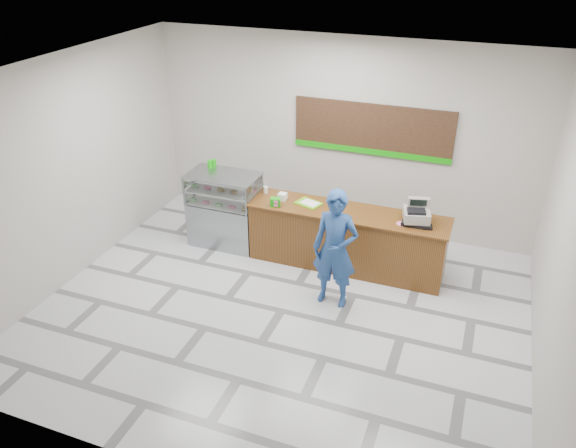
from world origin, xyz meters
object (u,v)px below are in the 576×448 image
at_px(display_case, 225,209).
at_px(cash_register, 417,214).
at_px(sales_counter, 346,239).
at_px(customer, 335,249).
at_px(serving_tray, 309,203).

height_order(display_case, cash_register, cash_register).
distance_m(sales_counter, customer, 1.12).
relative_size(display_case, serving_tray, 2.80).
bearing_deg(customer, display_case, 157.28).
xyz_separation_m(display_case, customer, (2.32, -1.03, 0.25)).
xyz_separation_m(cash_register, serving_tray, (-1.76, 0.02, -0.13)).
xyz_separation_m(display_case, cash_register, (3.30, 0.01, 0.49)).
xyz_separation_m(sales_counter, cash_register, (1.08, 0.01, 0.65)).
relative_size(sales_counter, customer, 1.77).
distance_m(sales_counter, cash_register, 1.26).
distance_m(display_case, cash_register, 3.34).
relative_size(cash_register, customer, 0.27).
bearing_deg(display_case, serving_tray, 1.18).
distance_m(cash_register, customer, 1.45).
bearing_deg(customer, cash_register, 48.03).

